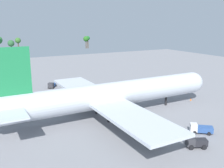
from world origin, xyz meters
name	(u,v)px	position (x,y,z in m)	size (l,w,h in m)	color
ground_plane	(112,116)	(0.00, 0.00, 0.00)	(267.42, 267.42, 0.00)	gray
cargo_airplane	(111,95)	(-0.17, 0.00, 6.08)	(66.86, 56.86, 20.36)	silver
cargo_loader	(52,85)	(-6.12, 39.14, 1.09)	(4.37, 5.25, 2.20)	#333338
catering_truck	(77,82)	(4.26, 37.98, 1.27)	(4.86, 4.07, 2.55)	#4C8C4C
pushback_tractor	(201,129)	(12.83, -20.24, 1.13)	(5.26, 4.75, 2.24)	silver
fuel_truck	(196,142)	(6.40, -24.95, 1.19)	(4.68, 3.63, 2.16)	#333338
safety_cone_nose	(191,99)	(30.08, -0.18, 0.38)	(0.53, 0.53, 0.76)	orange
tree_line_backdrop	(0,41)	(-11.26, 176.45, 10.14)	(113.14, 7.14, 15.73)	#51381E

